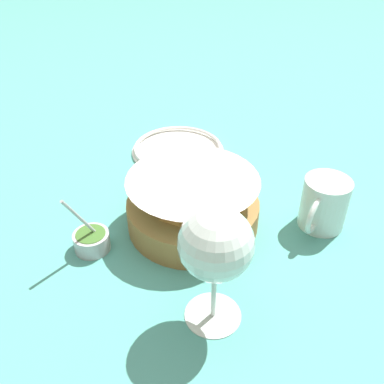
% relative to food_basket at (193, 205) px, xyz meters
% --- Properties ---
extents(ground_plane, '(4.00, 4.00, 0.00)m').
position_rel_food_basket_xyz_m(ground_plane, '(-0.00, 0.03, -0.04)').
color(ground_plane, teal).
extents(food_basket, '(0.22, 0.22, 0.09)m').
position_rel_food_basket_xyz_m(food_basket, '(0.00, 0.00, 0.00)').
color(food_basket, olive).
rests_on(food_basket, ground_plane).
extents(sauce_cup, '(0.07, 0.06, 0.12)m').
position_rel_food_basket_xyz_m(sauce_cup, '(0.14, -0.10, -0.02)').
color(sauce_cup, '#B7B7BC').
rests_on(sauce_cup, ground_plane).
extents(wine_glass, '(0.09, 0.09, 0.18)m').
position_rel_food_basket_xyz_m(wine_glass, '(0.14, 0.13, 0.08)').
color(wine_glass, silver).
rests_on(wine_glass, ground_plane).
extents(beer_mug, '(0.11, 0.08, 0.09)m').
position_rel_food_basket_xyz_m(beer_mug, '(-0.13, 0.18, -0.00)').
color(beer_mug, silver).
rests_on(beer_mug, ground_plane).
extents(side_plate, '(0.20, 0.20, 0.01)m').
position_rel_food_basket_xyz_m(side_plate, '(-0.18, -0.17, -0.03)').
color(side_plate, white).
rests_on(side_plate, ground_plane).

